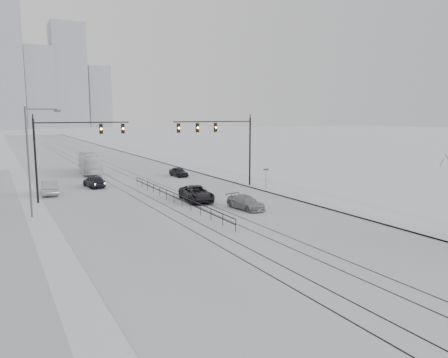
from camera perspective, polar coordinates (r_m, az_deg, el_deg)
road at (r=70.53m, az=-15.51°, el=1.30°), size 22.00×260.00×0.02m
sidewalk_east at (r=74.57m, az=-5.34°, el=1.99°), size 5.00×260.00×0.16m
curb at (r=73.67m, az=-7.10°, el=1.87°), size 0.10×260.00×0.12m
tram_rails at (r=51.36m, az=-10.64°, el=-1.08°), size 5.30×180.00×0.01m
skyline at (r=283.63m, az=-24.42°, el=12.17°), size 96.00×48.00×72.00m
traffic_mast_ne at (r=49.26m, az=0.08°, el=5.38°), size 9.60×0.37×8.00m
traffic_mast_nw at (r=44.96m, az=-19.72°, el=4.37°), size 9.10×0.37×8.00m
street_light_west at (r=38.64m, az=-23.79°, el=3.03°), size 2.73×0.25×9.00m
median_fence at (r=41.97m, az=-6.56°, el=-2.40°), size 0.06×24.00×1.00m
street_sign at (r=48.95m, az=5.50°, el=0.44°), size 0.70×0.06×2.40m
sedan_sb_inner at (r=52.68m, az=-16.60°, el=-0.29°), size 2.11×4.34×1.43m
sedan_sb_outer at (r=49.38m, az=-21.84°, el=-1.07°), size 1.87×4.64×1.50m
sedan_nb_front at (r=42.55m, az=-3.62°, el=-1.93°), size 3.09×5.55×1.47m
sedan_nb_right at (r=38.86m, az=2.84°, el=-3.10°), size 2.26×4.38×1.22m
sedan_nb_far at (r=59.69m, az=-5.94°, el=0.92°), size 1.78×3.79×1.25m
box_truck at (r=65.50m, az=-17.15°, el=1.95°), size 3.41×10.39×2.84m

